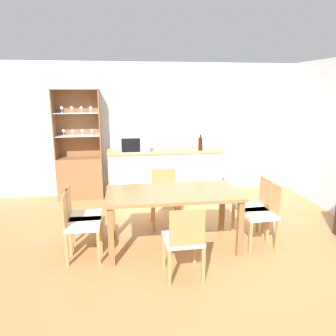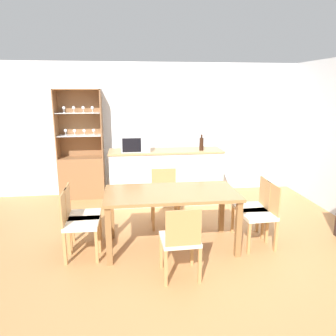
{
  "view_description": "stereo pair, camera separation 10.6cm",
  "coord_description": "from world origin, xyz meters",
  "px_view_note": "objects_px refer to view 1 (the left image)",
  "views": [
    {
      "loc": [
        -0.95,
        -3.82,
        2.04
      ],
      "look_at": [
        -0.23,
        1.03,
        0.86
      ],
      "focal_mm": 35.0,
      "sensor_mm": 36.0,
      "label": 1
    },
    {
      "loc": [
        -0.85,
        -3.83,
        2.04
      ],
      "look_at": [
        -0.23,
        1.03,
        0.86
      ],
      "focal_mm": 35.0,
      "sensor_mm": 36.0,
      "label": 2
    }
  ],
  "objects_px": {
    "microwave": "(134,143)",
    "wine_bottle": "(200,144)",
    "dining_chair_head_near": "(184,240)",
    "dining_chair_head_far": "(165,197)",
    "dining_chair_side_left_near": "(80,224)",
    "dining_chair_side_right_far": "(254,207)",
    "dining_table": "(173,199)",
    "dining_chair_side_left_far": "(82,216)",
    "dining_chair_side_right_near": "(261,214)",
    "display_cabinet": "(80,168)"
  },
  "relations": [
    {
      "from": "dining_chair_head_far",
      "to": "microwave",
      "type": "relative_size",
      "value": 1.72
    },
    {
      "from": "wine_bottle",
      "to": "microwave",
      "type": "bearing_deg",
      "value": 175.28
    },
    {
      "from": "dining_table",
      "to": "dining_chair_side_right_near",
      "type": "height_order",
      "value": "dining_chair_side_right_near"
    },
    {
      "from": "dining_table",
      "to": "microwave",
      "type": "distance_m",
      "value": 1.86
    },
    {
      "from": "dining_chair_side_left_near",
      "to": "dining_table",
      "type": "bearing_deg",
      "value": 97.09
    },
    {
      "from": "microwave",
      "to": "wine_bottle",
      "type": "height_order",
      "value": "wine_bottle"
    },
    {
      "from": "dining_chair_side_left_near",
      "to": "microwave",
      "type": "xyz_separation_m",
      "value": [
        0.77,
        1.89,
        0.68
      ]
    },
    {
      "from": "display_cabinet",
      "to": "dining_chair_head_near",
      "type": "distance_m",
      "value": 3.34
    },
    {
      "from": "dining_table",
      "to": "dining_chair_side_left_far",
      "type": "distance_m",
      "value": 1.2
    },
    {
      "from": "dining_chair_side_right_far",
      "to": "wine_bottle",
      "type": "xyz_separation_m",
      "value": [
        -0.4,
        1.54,
        0.66
      ]
    },
    {
      "from": "dining_chair_side_right_near",
      "to": "dining_chair_side_left_near",
      "type": "xyz_separation_m",
      "value": [
        -2.34,
        -0.0,
        0.0
      ]
    },
    {
      "from": "dining_table",
      "to": "dining_chair_side_left_far",
      "type": "relative_size",
      "value": 2.0
    },
    {
      "from": "dining_chair_head_far",
      "to": "dining_chair_side_left_near",
      "type": "height_order",
      "value": "same"
    },
    {
      "from": "dining_chair_head_near",
      "to": "dining_chair_side_left_far",
      "type": "xyz_separation_m",
      "value": [
        -1.17,
        0.87,
        0.0
      ]
    },
    {
      "from": "dining_chair_side_left_near",
      "to": "dining_chair_side_right_far",
      "type": "relative_size",
      "value": 1.0
    },
    {
      "from": "dining_chair_side_right_near",
      "to": "dining_table",
      "type": "bearing_deg",
      "value": 80.61
    },
    {
      "from": "dining_chair_head_near",
      "to": "dining_chair_head_far",
      "type": "distance_m",
      "value": 1.49
    },
    {
      "from": "dining_chair_side_left_far",
      "to": "microwave",
      "type": "relative_size",
      "value": 1.72
    },
    {
      "from": "dining_chair_head_near",
      "to": "wine_bottle",
      "type": "xyz_separation_m",
      "value": [
        0.77,
        2.41,
        0.66
      ]
    },
    {
      "from": "dining_chair_head_near",
      "to": "dining_chair_side_right_near",
      "type": "bearing_deg",
      "value": 26.18
    },
    {
      "from": "dining_chair_head_near",
      "to": "dining_chair_side_left_near",
      "type": "xyz_separation_m",
      "value": [
        -1.17,
        0.62,
        0.0
      ]
    },
    {
      "from": "dining_chair_side_right_near",
      "to": "dining_chair_head_near",
      "type": "xyz_separation_m",
      "value": [
        -1.17,
        -0.62,
        0.0
      ]
    },
    {
      "from": "display_cabinet",
      "to": "dining_chair_head_near",
      "type": "bearing_deg",
      "value": -64.87
    },
    {
      "from": "wine_bottle",
      "to": "dining_chair_side_right_far",
      "type": "bearing_deg",
      "value": -75.5
    },
    {
      "from": "microwave",
      "to": "wine_bottle",
      "type": "bearing_deg",
      "value": -4.72
    },
    {
      "from": "dining_chair_side_right_near",
      "to": "dining_chair_head_near",
      "type": "bearing_deg",
      "value": 114.75
    },
    {
      "from": "dining_chair_head_near",
      "to": "dining_chair_side_right_far",
      "type": "relative_size",
      "value": 1.0
    },
    {
      "from": "dining_table",
      "to": "dining_chair_head_far",
      "type": "bearing_deg",
      "value": 89.91
    },
    {
      "from": "dining_chair_side_right_near",
      "to": "dining_chair_head_far",
      "type": "height_order",
      "value": "same"
    },
    {
      "from": "dining_chair_side_right_far",
      "to": "dining_chair_side_right_near",
      "type": "bearing_deg",
      "value": -177.3
    },
    {
      "from": "dining_chair_side_left_far",
      "to": "dining_chair_head_far",
      "type": "bearing_deg",
      "value": 116.0
    },
    {
      "from": "dining_chair_side_right_far",
      "to": "microwave",
      "type": "height_order",
      "value": "microwave"
    },
    {
      "from": "microwave",
      "to": "wine_bottle",
      "type": "relative_size",
      "value": 1.72
    },
    {
      "from": "dining_chair_head_far",
      "to": "microwave",
      "type": "bearing_deg",
      "value": -66.87
    },
    {
      "from": "dining_chair_side_right_far",
      "to": "dining_chair_head_far",
      "type": "bearing_deg",
      "value": 64.74
    },
    {
      "from": "dining_chair_side_right_near",
      "to": "microwave",
      "type": "relative_size",
      "value": 1.72
    },
    {
      "from": "dining_chair_side_right_near",
      "to": "dining_chair_side_left_far",
      "type": "distance_m",
      "value": 2.35
    },
    {
      "from": "dining_chair_head_far",
      "to": "dining_chair_side_left_near",
      "type": "xyz_separation_m",
      "value": [
        -1.17,
        -0.87,
        0.0
      ]
    },
    {
      "from": "dining_chair_head_near",
      "to": "microwave",
      "type": "xyz_separation_m",
      "value": [
        -0.4,
        2.5,
        0.68
      ]
    },
    {
      "from": "display_cabinet",
      "to": "microwave",
      "type": "height_order",
      "value": "display_cabinet"
    },
    {
      "from": "wine_bottle",
      "to": "dining_chair_side_left_far",
      "type": "bearing_deg",
      "value": -141.63
    },
    {
      "from": "dining_table",
      "to": "dining_chair_side_left_near",
      "type": "bearing_deg",
      "value": -173.75
    },
    {
      "from": "dining_table",
      "to": "dining_chair_side_left_near",
      "type": "distance_m",
      "value": 1.2
    },
    {
      "from": "dining_chair_side_left_far",
      "to": "wine_bottle",
      "type": "relative_size",
      "value": 2.96
    },
    {
      "from": "dining_chair_head_near",
      "to": "dining_chair_head_far",
      "type": "relative_size",
      "value": 1.0
    },
    {
      "from": "display_cabinet",
      "to": "wine_bottle",
      "type": "distance_m",
      "value": 2.33
    },
    {
      "from": "display_cabinet",
      "to": "dining_chair_side_right_near",
      "type": "xyz_separation_m",
      "value": [
        2.58,
        -2.4,
        -0.13
      ]
    },
    {
      "from": "dining_table",
      "to": "wine_bottle",
      "type": "height_order",
      "value": "wine_bottle"
    },
    {
      "from": "display_cabinet",
      "to": "dining_chair_side_left_near",
      "type": "height_order",
      "value": "display_cabinet"
    },
    {
      "from": "dining_chair_side_right_far",
      "to": "microwave",
      "type": "bearing_deg",
      "value": 46.52
    }
  ]
}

